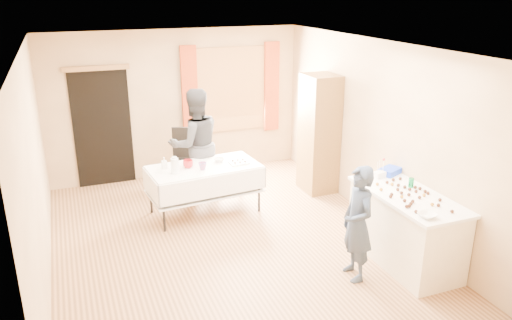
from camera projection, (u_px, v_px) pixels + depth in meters
name	position (u px, v px, depth m)	size (l,w,h in m)	color
floor	(227.00, 240.00, 6.82)	(4.50, 5.50, 0.02)	#9E7047
ceiling	(223.00, 45.00, 5.95)	(4.50, 5.50, 0.02)	white
wall_back	(177.00, 104.00, 8.81)	(4.50, 0.02, 2.60)	tan
wall_front	(333.00, 251.00, 3.96)	(4.50, 0.02, 2.60)	tan
wall_left	(34.00, 172.00, 5.61)	(0.02, 5.50, 2.60)	tan
wall_right	(375.00, 132.00, 7.16)	(0.02, 5.50, 2.60)	tan
window_frame	(231.00, 89.00, 9.05)	(1.32, 0.06, 1.52)	olive
window_pane	(231.00, 90.00, 9.04)	(1.20, 0.02, 1.40)	white
curtain_left	(190.00, 93.00, 8.74)	(0.28, 0.06, 1.65)	#9A3617
curtain_right	(272.00, 87.00, 9.27)	(0.28, 0.06, 1.65)	#9A3617
doorway	(103.00, 128.00, 8.43)	(0.95, 0.04, 2.00)	black
door_lintel	(96.00, 68.00, 8.07)	(1.05, 0.06, 0.08)	olive
cabinet	(319.00, 134.00, 8.19)	(0.50, 0.60, 1.96)	brown
counter	(405.00, 228.00, 6.16)	(0.74, 1.57, 0.91)	beige
party_table	(205.00, 185.00, 7.51)	(1.72, 0.99, 0.75)	black
chair	(185.00, 170.00, 8.55)	(0.54, 0.54, 1.01)	black
girl	(358.00, 224.00, 5.74)	(0.38, 0.54, 1.39)	#1F2B42
woman	(195.00, 144.00, 7.93)	(0.93, 0.75, 1.79)	black
soda_can	(411.00, 183.00, 6.20)	(0.07, 0.07, 0.12)	#108343
mixing_bowl	(427.00, 215.00, 5.40)	(0.21, 0.21, 0.05)	white
foam_block	(379.00, 175.00, 6.52)	(0.15, 0.10, 0.08)	white
blue_basket	(390.00, 171.00, 6.64)	(0.30, 0.20, 0.08)	blue
pitcher	(175.00, 166.00, 7.09)	(0.11, 0.11, 0.22)	silver
cup_red	(188.00, 164.00, 7.32)	(0.19, 0.19, 0.12)	#AD1C22
cup_rainbow	(203.00, 166.00, 7.25)	(0.14, 0.14, 0.11)	red
small_bowl	(219.00, 160.00, 7.60)	(0.20, 0.20, 0.05)	white
pastry_tray	(239.00, 163.00, 7.52)	(0.28, 0.20, 0.02)	white
bottle	(164.00, 163.00, 7.29)	(0.08, 0.08, 0.17)	white
cake_balls	(409.00, 194.00, 5.96)	(0.53, 1.07, 0.04)	#3F2314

